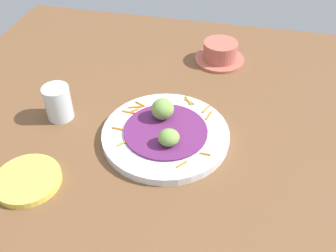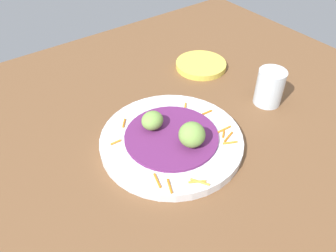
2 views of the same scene
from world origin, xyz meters
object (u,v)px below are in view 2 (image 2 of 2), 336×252
guac_scoop_center (192,135)px  side_plate_small (201,65)px  guac_scoop_left (152,121)px  water_glass (270,87)px  main_plate (171,141)px

guac_scoop_center → side_plate_small: (21.73, 22.45, -3.99)cm
guac_scoop_left → water_glass: size_ratio=0.55×
side_plate_small → water_glass: (2.30, -20.23, 3.37)cm
guac_scoop_center → water_glass: bearing=5.3°
guac_scoop_left → guac_scoop_center: guac_scoop_center is taller
main_plate → side_plate_small: 29.70cm
main_plate → side_plate_small: (23.34, 18.36, -0.21)cm
water_glass → main_plate: bearing=175.8°
guac_scoop_center → water_glass: water_glass is taller
guac_scoop_left → side_plate_small: 28.95cm
guac_scoop_left → side_plate_small: size_ratio=0.35×
guac_scoop_left → guac_scoop_center: size_ratio=0.88×
guac_scoop_center → main_plate: bearing=111.5°
main_plate → side_plate_small: main_plate is taller
side_plate_small → water_glass: water_glass is taller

